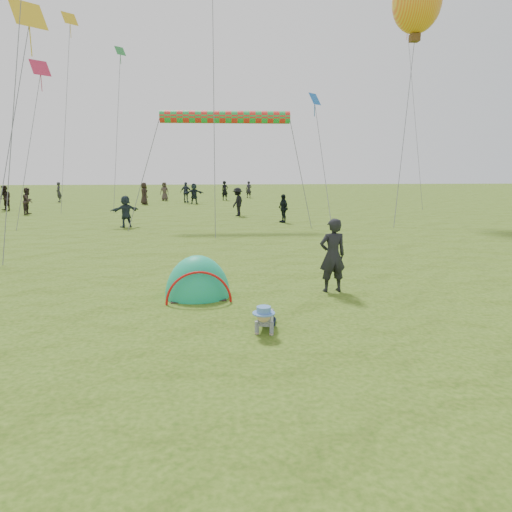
{
  "coord_description": "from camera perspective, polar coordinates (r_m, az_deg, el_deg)",
  "views": [
    {
      "loc": [
        -1.34,
        -8.05,
        3.16
      ],
      "look_at": [
        -0.57,
        2.78,
        1.0
      ],
      "focal_mm": 32.0,
      "sensor_mm": 36.0,
      "label": 1
    }
  ],
  "objects": [
    {
      "name": "diamond_kite_0",
      "position": [
        30.38,
        -25.38,
        20.49
      ],
      "size": [
        1.08,
        1.08,
        0.88
      ],
      "primitive_type": "plane",
      "rotation": [
        1.05,
        0.0,
        0.79
      ],
      "color": "#CE254A"
    },
    {
      "name": "diamond_kite_2",
      "position": [
        38.97,
        -22.27,
        25.78
      ],
      "size": [
        1.09,
        1.09,
        0.89
      ],
      "primitive_type": "plane",
      "rotation": [
        1.05,
        0.0,
        0.79
      ],
      "color": "gold"
    },
    {
      "name": "crowd_person_4",
      "position": [
        38.86,
        -13.83,
        7.6
      ],
      "size": [
        0.95,
        1.04,
        1.79
      ],
      "primitive_type": "imported",
      "rotation": [
        0.0,
        0.0,
        2.15
      ],
      "color": "black",
      "rests_on": "ground"
    },
    {
      "name": "balloon_kite",
      "position": [
        31.4,
        19.45,
        27.44
      ],
      "size": [
        2.8,
        2.8,
        3.92
      ],
      "primitive_type": null,
      "color": "gold"
    },
    {
      "name": "standing_adult",
      "position": [
        11.63,
        9.54,
        0.08
      ],
      "size": [
        0.74,
        0.53,
        1.88
      ],
      "primitive_type": "imported",
      "rotation": [
        0.0,
        0.0,
        3.27
      ],
      "color": "black",
      "rests_on": "ground"
    },
    {
      "name": "diamond_kite_4",
      "position": [
        25.54,
        7.36,
        18.89
      ],
      "size": [
        0.75,
        0.75,
        0.61
      ],
      "primitive_type": "plane",
      "rotation": [
        1.05,
        0.0,
        0.79
      ],
      "color": "blue"
    },
    {
      "name": "crowd_person_6",
      "position": [
        43.81,
        -23.44,
        7.35
      ],
      "size": [
        0.68,
        0.75,
        1.73
      ],
      "primitive_type": "imported",
      "rotation": [
        0.0,
        0.0,
        5.25
      ],
      "color": "#2A292D",
      "rests_on": "ground"
    },
    {
      "name": "crowd_person_5",
      "position": [
        38.66,
        -7.74,
        7.73
      ],
      "size": [
        1.64,
        0.8,
        1.69
      ],
      "primitive_type": "imported",
      "rotation": [
        0.0,
        0.0,
        0.2
      ],
      "color": "black",
      "rests_on": "ground"
    },
    {
      "name": "diamond_kite_3",
      "position": [
        37.91,
        -16.62,
        23.36
      ],
      "size": [
        0.78,
        0.78,
        0.64
      ],
      "primitive_type": "plane",
      "rotation": [
        1.05,
        0.0,
        0.79
      ],
      "color": "#2D8740"
    },
    {
      "name": "crowd_person_0",
      "position": [
        45.5,
        -0.92,
        8.31
      ],
      "size": [
        0.7,
        0.6,
        1.63
      ],
      "primitive_type": "imported",
      "rotation": [
        0.0,
        0.0,
        5.86
      ],
      "color": "black",
      "rests_on": "ground"
    },
    {
      "name": "crowd_person_8",
      "position": [
        40.1,
        -8.73,
        7.87
      ],
      "size": [
        1.11,
        0.7,
        1.75
      ],
      "primitive_type": "imported",
      "rotation": [
        0.0,
        0.0,
        2.86
      ],
      "color": "#2A3341",
      "rests_on": "ground"
    },
    {
      "name": "crowd_person_3",
      "position": [
        29.07,
        -2.32,
        6.78
      ],
      "size": [
        1.1,
        1.33,
        1.79
      ],
      "primitive_type": "imported",
      "rotation": [
        0.0,
        0.0,
        4.27
      ],
      "color": "black",
      "rests_on": "ground"
    },
    {
      "name": "popup_tent",
      "position": [
        11.33,
        -7.27,
        -5.03
      ],
      "size": [
        1.71,
        1.46,
        2.05
      ],
      "primitive_type": "ellipsoid",
      "rotation": [
        0.0,
        0.0,
        0.1
      ],
      "color": "teal",
      "rests_on": "ground"
    },
    {
      "name": "ground",
      "position": [
        8.75,
        5.08,
        -9.98
      ],
      "size": [
        140.0,
        140.0,
        0.0
      ],
      "primitive_type": "plane",
      "color": "#2A4D0E"
    },
    {
      "name": "crowd_person_12",
      "position": [
        42.35,
        -3.91,
        8.15
      ],
      "size": [
        0.76,
        0.67,
        1.76
      ],
      "primitive_type": "imported",
      "rotation": [
        0.0,
        0.0,
        0.49
      ],
      "color": "black",
      "rests_on": "ground"
    },
    {
      "name": "crowd_person_10",
      "position": [
        42.83,
        -11.37,
        7.93
      ],
      "size": [
        0.89,
        0.66,
        1.65
      ],
      "primitive_type": "imported",
      "rotation": [
        0.0,
        0.0,
        6.11
      ],
      "color": "#3F332F",
      "rests_on": "ground"
    },
    {
      "name": "diamond_kite_5",
      "position": [
        41.12,
        18.43,
        25.87
      ],
      "size": [
        1.0,
        1.0,
        0.82
      ],
      "primitive_type": "plane",
      "rotation": [
        1.05,
        0.0,
        0.79
      ],
      "color": "#F2537B"
    },
    {
      "name": "crowd_person_11",
      "position": [
        24.64,
        -15.98,
        5.38
      ],
      "size": [
        1.54,
        1.25,
        1.64
      ],
      "primitive_type": "imported",
      "rotation": [
        0.0,
        0.0,
        3.73
      ],
      "color": "#283441",
      "rests_on": "ground"
    },
    {
      "name": "rainbow_tube_kite",
      "position": [
        24.62,
        -3.85,
        16.94
      ],
      "size": [
        6.67,
        0.64,
        0.64
      ],
      "primitive_type": "cylinder",
      "rotation": [
        0.0,
        1.57,
        0.0
      ],
      "color": "red"
    },
    {
      "name": "crowd_person_2",
      "position": [
        25.72,
        3.42,
        5.97
      ],
      "size": [
        0.7,
        1.01,
        1.59
      ],
      "primitive_type": "imported",
      "rotation": [
        0.0,
        0.0,
        5.08
      ],
      "color": "black",
      "rests_on": "ground"
    },
    {
      "name": "crowd_person_1",
      "position": [
        33.55,
        -26.61,
        6.16
      ],
      "size": [
        0.69,
        0.87,
        1.73
      ],
      "primitive_type": "imported",
      "rotation": [
        0.0,
        0.0,
        1.53
      ],
      "color": "#302522",
      "rests_on": "ground"
    },
    {
      "name": "crawling_toddler",
      "position": [
        8.84,
        1.16,
        -7.66
      ],
      "size": [
        0.7,
        0.87,
        0.59
      ],
      "primitive_type": null,
      "rotation": [
        0.0,
        0.0,
        -0.23
      ],
      "color": "black",
      "rests_on": "ground"
    },
    {
      "name": "diamond_kite_1",
      "position": [
        21.77,
        -26.59,
        25.42
      ],
      "size": [
        1.3,
        1.3,
        1.06
      ],
      "primitive_type": "plane",
      "rotation": [
        1.05,
        0.0,
        0.79
      ],
      "color": "yellow"
    },
    {
      "name": "crowd_person_7",
      "position": [
        36.97,
        -28.85,
        6.36
      ],
      "size": [
        1.08,
        1.0,
        1.78
      ],
      "primitive_type": "imported",
      "rotation": [
        0.0,
        0.0,
        5.8
      ],
      "color": "black",
      "rests_on": "ground"
    }
  ]
}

